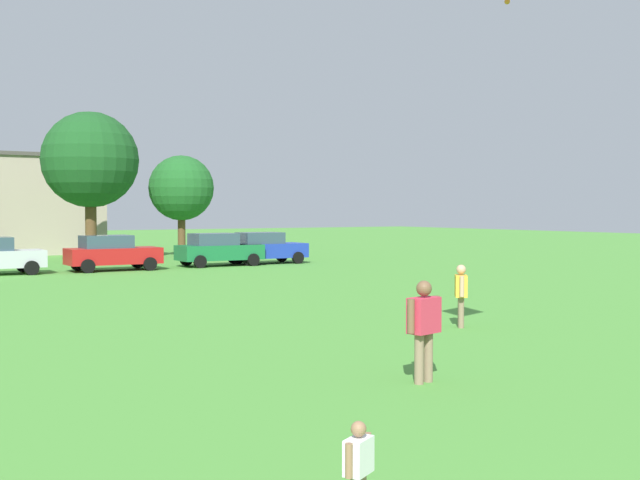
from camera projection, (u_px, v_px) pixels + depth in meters
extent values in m
cube|color=white|center=(359.00, 456.00, 7.28)|extent=(0.36, 0.31, 0.33)
cylinder|color=#936B4C|center=(349.00, 461.00, 7.11)|extent=(0.07, 0.07, 0.31)
cylinder|color=#936B4C|center=(368.00, 449.00, 7.45)|extent=(0.07, 0.07, 0.31)
sphere|color=#936B4C|center=(359.00, 429.00, 7.27)|extent=(0.15, 0.15, 0.15)
cylinder|color=#8C7259|center=(419.00, 359.00, 13.16)|extent=(0.16, 0.16, 0.84)
cylinder|color=#8C7259|center=(428.00, 357.00, 13.34)|extent=(0.16, 0.16, 0.84)
cube|color=#D8334C|center=(424.00, 315.00, 13.22)|extent=(0.62, 0.44, 0.59)
cylinder|color=brown|center=(411.00, 316.00, 12.97)|extent=(0.12, 0.12, 0.56)
cylinder|color=brown|center=(436.00, 312.00, 13.47)|extent=(0.12, 0.12, 0.56)
sphere|color=brown|center=(424.00, 288.00, 13.20)|extent=(0.26, 0.26, 0.26)
cylinder|color=#8C7259|center=(461.00, 313.00, 19.40)|extent=(0.14, 0.14, 0.75)
cylinder|color=#8C7259|center=(461.00, 311.00, 19.62)|extent=(0.14, 0.14, 0.75)
cube|color=yellow|center=(461.00, 286.00, 19.49)|extent=(0.53, 0.57, 0.53)
cylinder|color=tan|center=(462.00, 286.00, 19.18)|extent=(0.11, 0.11, 0.50)
cylinder|color=tan|center=(460.00, 284.00, 19.80)|extent=(0.11, 0.11, 0.50)
sphere|color=tan|center=(461.00, 269.00, 19.47)|extent=(0.24, 0.24, 0.24)
sphere|color=orange|center=(507.00, 2.00, 14.25)|extent=(0.10, 0.10, 0.10)
cylinder|color=black|center=(23.00, 265.00, 36.67)|extent=(0.64, 0.22, 0.64)
cylinder|color=black|center=(32.00, 268.00, 35.13)|extent=(0.64, 0.22, 0.64)
cube|color=red|center=(114.00, 256.00, 37.71)|extent=(4.30, 1.80, 0.76)
cube|color=#334756|center=(106.00, 242.00, 37.50)|extent=(2.24, 1.58, 0.60)
cylinder|color=black|center=(138.00, 262.00, 39.25)|extent=(0.64, 0.22, 0.64)
cylinder|color=black|center=(150.00, 264.00, 37.71)|extent=(0.64, 0.22, 0.64)
cylinder|color=black|center=(78.00, 264.00, 37.73)|extent=(0.64, 0.22, 0.64)
cylinder|color=black|center=(88.00, 266.00, 36.20)|extent=(0.64, 0.22, 0.64)
cube|color=#196B38|center=(220.00, 252.00, 40.87)|extent=(4.30, 1.80, 0.76)
cube|color=#334756|center=(213.00, 239.00, 40.67)|extent=(2.24, 1.58, 0.60)
cylinder|color=black|center=(238.00, 258.00, 42.41)|extent=(0.64, 0.22, 0.64)
cylinder|color=black|center=(253.00, 260.00, 40.88)|extent=(0.64, 0.22, 0.64)
cylinder|color=black|center=(186.00, 260.00, 40.90)|extent=(0.64, 0.22, 0.64)
cylinder|color=black|center=(200.00, 262.00, 39.36)|extent=(0.64, 0.22, 0.64)
cube|color=#1E38AD|center=(266.00, 251.00, 42.57)|extent=(4.30, 1.80, 0.76)
cube|color=#334756|center=(260.00, 238.00, 42.37)|extent=(2.24, 1.58, 0.60)
cylinder|color=black|center=(282.00, 256.00, 44.11)|extent=(0.64, 0.22, 0.64)
cylinder|color=black|center=(298.00, 258.00, 42.58)|extent=(0.64, 0.22, 0.64)
cylinder|color=black|center=(234.00, 258.00, 42.60)|extent=(0.64, 0.22, 0.64)
cylinder|color=black|center=(249.00, 259.00, 41.06)|extent=(0.64, 0.22, 0.64)
cylinder|color=brown|center=(91.00, 231.00, 44.80)|extent=(0.63, 0.63, 3.40)
sphere|color=#194C1E|center=(90.00, 160.00, 44.65)|extent=(5.38, 5.38, 5.38)
cylinder|color=brown|center=(182.00, 236.00, 48.90)|extent=(0.47, 0.47, 2.52)
sphere|color=#1E5B23|center=(181.00, 188.00, 48.79)|extent=(3.99, 3.99, 3.99)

